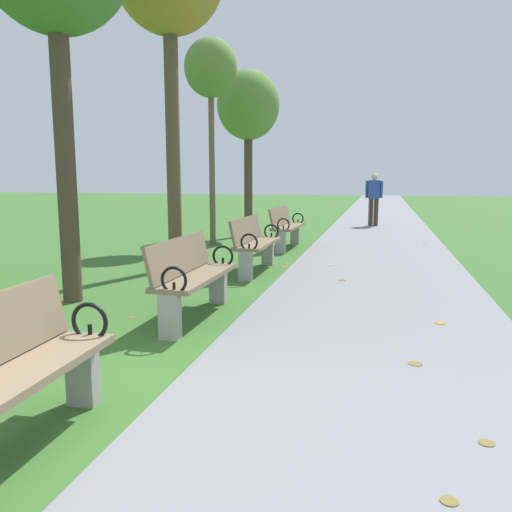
# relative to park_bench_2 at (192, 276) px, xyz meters

# --- Properties ---
(ground_plane) EXTENTS (80.00, 80.00, 0.00)m
(ground_plane) POSITION_rel_park_bench_2_xyz_m (0.50, -2.89, -0.49)
(ground_plane) COLOR #386628
(paved_walkway) EXTENTS (2.91, 44.00, 0.02)m
(paved_walkway) POSITION_rel_park_bench_2_xyz_m (1.96, 15.11, -0.48)
(paved_walkway) COLOR slate
(paved_walkway) RESTS_ON ground
(park_bench_2) EXTENTS (0.49, 1.60, 0.90)m
(park_bench_2) POSITION_rel_park_bench_2_xyz_m (0.00, 0.00, 0.00)
(park_bench_2) COLOR #7A664C
(park_bench_2) RESTS_ON ground
(park_bench_3) EXTENTS (0.49, 1.61, 0.90)m
(park_bench_3) POSITION_rel_park_bench_2_xyz_m (0.00, 2.88, 0.00)
(park_bench_3) COLOR #7A664C
(park_bench_3) RESTS_ON ground
(park_bench_4) EXTENTS (0.53, 1.62, 0.90)m
(park_bench_4) POSITION_rel_park_bench_2_xyz_m (0.00, 5.76, 0.00)
(park_bench_4) COLOR #7A664C
(park_bench_4) RESTS_ON ground
(tree_4) EXTENTS (1.17, 1.17, 4.56)m
(tree_4) POSITION_rel_park_bench_2_xyz_m (-1.76, 6.04, 3.36)
(tree_4) COLOR brown
(tree_4) RESTS_ON ground
(tree_5) EXTENTS (1.60, 1.60, 4.24)m
(tree_5) POSITION_rel_park_bench_2_xyz_m (-1.41, 7.97, 2.82)
(tree_5) COLOR #4C3D2D
(tree_5) RESTS_ON ground
(pedestrian_walking) EXTENTS (0.53, 0.24, 1.62)m
(pedestrian_walking) POSITION_rel_park_bench_2_xyz_m (1.77, 11.28, 0.44)
(pedestrian_walking) COLOR #3D3328
(pedestrian_walking) RESTS_ON paved_walkway
(scattered_leaves) EXTENTS (4.92, 13.31, 0.02)m
(scattered_leaves) POSITION_rel_park_bench_2_xyz_m (0.19, 1.92, -0.47)
(scattered_leaves) COLOR #93511E
(scattered_leaves) RESTS_ON ground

